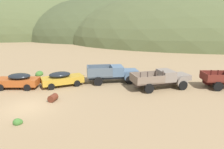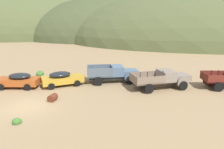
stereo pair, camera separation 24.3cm
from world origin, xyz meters
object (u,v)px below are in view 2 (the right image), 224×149
object	(u,v)px
car_mustard	(64,78)
oil_drum_tipped	(53,98)
car_oxide_orange	(17,80)
truck_primer_gray	(165,79)
truck_chalk_blue	(116,73)

from	to	relation	value
car_mustard	oil_drum_tipped	world-z (taller)	car_mustard
car_oxide_orange	truck_primer_gray	size ratio (longest dim) A/B	0.75
truck_chalk_blue	truck_primer_gray	distance (m)	5.50
truck_primer_gray	oil_drum_tipped	xyz separation A→B (m)	(-11.01, -2.47, -0.70)
car_mustard	oil_drum_tipped	bearing A→B (deg)	-114.21
truck_chalk_blue	truck_primer_gray	xyz separation A→B (m)	(4.80, -2.69, -0.01)
truck_primer_gray	car_mustard	bearing A→B (deg)	160.08
car_oxide_orange	car_mustard	world-z (taller)	same
car_mustard	truck_chalk_blue	size ratio (longest dim) A/B	0.84
car_oxide_orange	car_mustard	bearing A→B (deg)	-169.93
truck_chalk_blue	oil_drum_tipped	world-z (taller)	truck_chalk_blue
truck_primer_gray	oil_drum_tipped	size ratio (longest dim) A/B	6.39
truck_chalk_blue	oil_drum_tipped	bearing A→B (deg)	-142.25
car_oxide_orange	car_mustard	size ratio (longest dim) A/B	0.98
car_mustard	oil_drum_tipped	size ratio (longest dim) A/B	4.89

